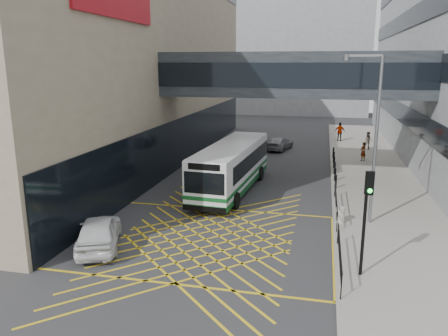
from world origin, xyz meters
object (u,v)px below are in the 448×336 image
Objects in this scene: pedestrian_a at (363,152)px; car_dark at (208,176)px; car_white at (99,231)px; pedestrian_b at (368,141)px; litter_bin at (340,215)px; traffic_light at (366,209)px; street_lamp at (373,130)px; pedestrian_c at (340,132)px; bus at (232,166)px; car_silver at (279,143)px.

car_dark is at bearing 0.11° from pedestrian_a.
pedestrian_b is (14.07, 26.70, 0.23)m from car_white.
pedestrian_b is (0.90, 5.55, 0.04)m from pedestrian_a.
pedestrian_a is at bearing -99.06° from pedestrian_b.
pedestrian_a is (2.32, 15.74, 0.40)m from litter_bin.
street_lamp is (0.67, 6.32, 2.09)m from traffic_light.
pedestrian_b is 4.93m from pedestrian_c.
car_white is at bearing -153.51° from litter_bin.
bus is 14.98m from car_silver.
car_silver is at bearing 52.13° from pedestrian_c.
bus reaches higher than car_white.
car_white is 24.92m from pedestrian_a.
traffic_light is at bearing 155.36° from car_white.
pedestrian_c is (9.29, 20.05, 0.37)m from car_dark.
bus reaches higher than pedestrian_a.
car_silver reaches higher than litter_bin.
litter_bin is at bearing -175.42° from car_white.
car_white reaches higher than car_silver.
traffic_light reaches higher than pedestrian_a.
pedestrian_a is at bearing 81.63° from litter_bin.
car_white is at bearing -143.39° from street_lamp.
pedestrian_a is (7.53, -4.23, 0.28)m from car_silver.
pedestrian_b is (1.91, 20.92, -4.01)m from street_lamp.
bus is 14.05m from pedestrian_a.
bus is 2.29× the size of car_dark.
bus is 8.61m from litter_bin.
car_dark is 11.93m from street_lamp.
street_lamp reaches higher than pedestrian_a.
pedestrian_c is (7.51, 20.40, -0.53)m from bus.
street_lamp is 4.35× the size of pedestrian_c.
car_dark is 22.10m from pedestrian_c.
bus is at bearing 110.65° from traffic_light.
car_silver is 8.10m from pedestrian_c.
car_silver is at bearing -170.97° from pedestrian_b.
litter_bin is at bearing 97.39° from pedestrian_c.
bus is at bearing 143.22° from litter_bin.
car_dark is 1.13× the size of car_silver.
street_lamp reaches higher than car_dark.
street_lamp is 4.65m from litter_bin.
traffic_light reaches higher than litter_bin.
pedestrian_c is at bearing -123.79° from car_silver.
pedestrian_a is (10.93, 10.29, 0.19)m from car_dark.
pedestrian_c is (0.67, 25.51, 0.58)m from litter_bin.
pedestrian_b is at bearing -139.69° from car_white.
bus is at bearing 6.12° from pedestrian_a.
pedestrian_c is (0.04, 31.46, -1.78)m from traffic_light.
pedestrian_b reaches higher than pedestrian_a.
street_lamp is 21.39m from pedestrian_b.
traffic_light is 0.50× the size of street_lamp.
street_lamp is at bearing -26.38° from bus.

